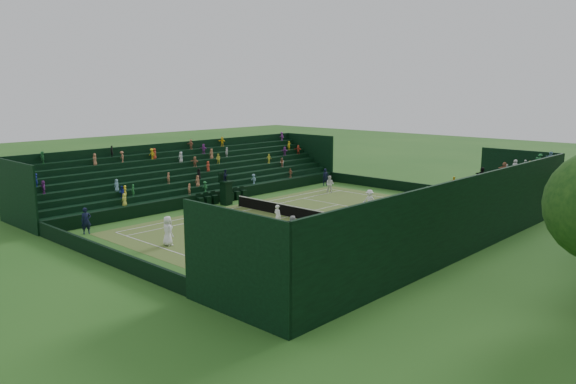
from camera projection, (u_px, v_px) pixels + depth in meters
name	position (u px, v px, depth m)	size (l,w,h in m)	color
ground	(288.00, 217.00, 44.25)	(160.00, 160.00, 0.00)	#255B1C
court_surface	(288.00, 217.00, 44.25)	(12.97, 26.77, 0.01)	#3C7527
perimeter_wall_north	(398.00, 186.00, 55.53)	(17.17, 0.20, 1.00)	black
perimeter_wall_south	(102.00, 253.00, 32.78)	(17.17, 0.20, 1.00)	black
perimeter_wall_east	(378.00, 229.00, 38.44)	(0.20, 31.77, 1.00)	black
perimeter_wall_west	(219.00, 197.00, 49.87)	(0.20, 31.77, 1.00)	black
north_grandstand	(434.00, 224.00, 35.43)	(6.60, 32.00, 4.90)	black
south_grandstand	(190.00, 180.00, 52.50)	(6.60, 32.00, 4.90)	black
tennis_net	(288.00, 210.00, 44.15)	(11.67, 0.10, 1.06)	black
umpire_chair	(226.00, 190.00, 48.68)	(0.99, 0.99, 3.10)	black
courtside_chairs	(222.00, 198.00, 49.80)	(0.52, 5.49, 1.13)	black
player_near_west	(168.00, 231.00, 36.03)	(0.95, 0.62, 1.94)	white
player_near_east	(278.00, 216.00, 40.51)	(0.64, 0.42, 1.75)	white
player_far_west	(330.00, 184.00, 54.51)	(0.80, 0.62, 1.65)	white
player_far_east	(369.00, 201.00, 45.98)	(1.18, 0.68, 1.82)	white
line_judge_north	(325.00, 177.00, 58.36)	(0.65, 0.43, 1.78)	black
line_judge_south	(86.00, 221.00, 38.95)	(0.68, 0.45, 1.86)	black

